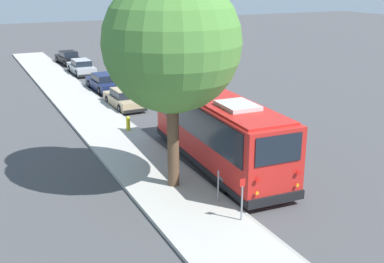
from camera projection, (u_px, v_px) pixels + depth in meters
The scene contains 12 objects.
ground_plane at pixel (237, 172), 21.57m from camera, with size 160.00×160.00×0.00m, color #474749.
sidewalk_slab at pixel (164, 185), 20.07m from camera, with size 80.00×3.17×0.15m, color #B2AFA8.
curb_strip at pixel (199, 178), 20.76m from camera, with size 80.00×0.14×0.15m, color #9D9A94.
shuttle_bus at pixel (218, 128), 21.84m from camera, with size 10.13×2.94×3.39m.
parked_sedan_tan at pixel (124, 99), 32.17m from camera, with size 4.35×1.76×1.26m.
parked_sedan_navy at pixel (104, 83), 36.97m from camera, with size 4.55×1.82×1.30m.
parked_sedan_silver at pixel (81, 67), 43.20m from camera, with size 4.63×1.72×1.32m.
parked_sedan_black at pixel (68, 58), 48.21m from camera, with size 4.32×1.98×1.29m.
street_tree at pixel (170, 33), 18.19m from camera, with size 5.35×5.35×9.30m.
sign_post_near at pixel (242, 199), 16.80m from camera, with size 0.06×0.22×1.58m.
sign_post_far at pixel (218, 186), 18.32m from camera, with size 0.06×0.06×1.25m.
fire_hydrant at pixel (128, 123), 26.91m from camera, with size 0.22×0.22×0.81m.
Camera 1 is at (-17.07, 10.56, 8.37)m, focal length 45.00 mm.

